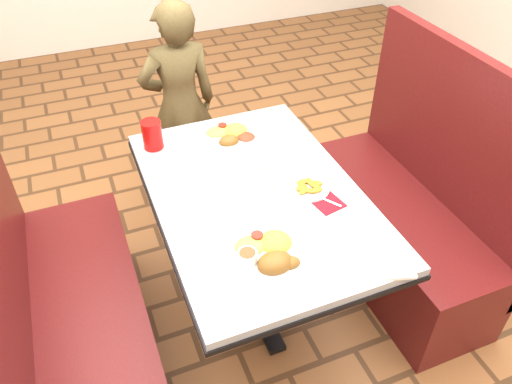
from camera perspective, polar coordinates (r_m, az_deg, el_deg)
dining_table at (r=2.07m, az=0.00°, el=-2.05°), size 0.81×1.21×0.75m
booth_bench_left at (r=2.23m, az=-19.91°, el=-13.30°), size 0.47×1.20×1.17m
booth_bench_right at (r=2.61m, az=16.48°, el=-2.94°), size 0.47×1.20×1.17m
diner_person at (r=2.91m, az=-8.67°, el=9.74°), size 0.45×0.30×1.20m
near_dinner_plate at (r=1.73m, az=1.62°, el=-6.68°), size 0.29×0.29×0.09m
far_dinner_plate at (r=2.31m, az=-2.83°, el=6.73°), size 0.28×0.28×0.07m
plantain_plate at (r=2.02m, az=6.02°, el=0.52°), size 0.17×0.17×0.03m
maroon_napkin at (r=1.97m, az=8.24°, el=-1.27°), size 0.13×0.13×0.00m
spoon_utensil at (r=1.98m, az=7.96°, el=-0.91°), size 0.08×0.12×0.00m
red_tumbler at (r=2.27m, az=-11.78°, el=6.44°), size 0.09×0.09×0.13m
paper_napkin at (r=1.77m, az=13.99°, el=-7.80°), size 0.25×0.21×0.01m
knife_utensil at (r=1.74m, az=1.79°, el=-7.38°), size 0.06×0.17×0.00m
fork_utensil at (r=1.70m, az=0.79°, el=-8.77°), size 0.06×0.14×0.00m
lettuce_shreds at (r=2.06m, az=0.41°, el=1.27°), size 0.28×0.32×0.00m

